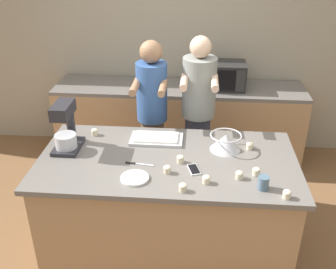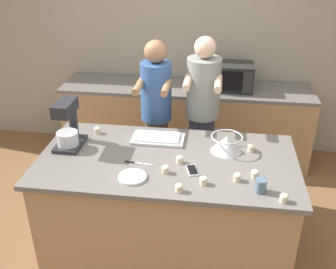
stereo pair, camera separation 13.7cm
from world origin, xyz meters
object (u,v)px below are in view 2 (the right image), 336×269
(cupcake_6, at_px, (179,188))
(cupcake_7, at_px, (165,169))
(cupcake_0, at_px, (97,130))
(cupcake_8, at_px, (237,177))
(cell_phone, at_px, (192,170))
(cupcake_1, at_px, (251,148))
(person_right, at_px, (202,119))
(cupcake_5, at_px, (284,198))
(cupcake_3, at_px, (204,180))
(person_left, at_px, (156,117))
(cupcake_4, at_px, (180,159))
(stand_mixer, at_px, (68,127))
(drinking_glass, at_px, (261,186))
(knife, at_px, (137,163))
(microwave_oven, at_px, (231,77))
(mixing_bowl, at_px, (226,143))
(small_plate, at_px, (132,177))
(cupcake_2, at_px, (255,174))
(baking_tray, at_px, (158,138))

(cupcake_6, relative_size, cupcake_7, 1.00)
(cupcake_0, relative_size, cupcake_8, 1.00)
(cell_phone, bearing_deg, cupcake_8, -14.30)
(cupcake_1, bearing_deg, cupcake_8, -105.02)
(person_right, xyz_separation_m, cupcake_5, (0.60, -1.22, 0.05))
(cupcake_0, bearing_deg, cupcake_3, -33.99)
(person_left, xyz_separation_m, cell_phone, (0.42, -0.94, 0.04))
(person_left, xyz_separation_m, cupcake_1, (0.85, -0.59, 0.07))
(cell_phone, distance_m, cupcake_4, 0.15)
(stand_mixer, height_order, cupcake_8, stand_mixer)
(cupcake_3, bearing_deg, drinking_glass, -5.28)
(cupcake_1, bearing_deg, cupcake_0, 174.10)
(person_right, xyz_separation_m, knife, (-0.44, -0.89, 0.02))
(person_left, relative_size, cupcake_5, 26.41)
(microwave_oven, bearing_deg, cupcake_5, -80.63)
(person_right, bearing_deg, cupcake_8, -73.39)
(drinking_glass, xyz_separation_m, cupcake_5, (0.14, -0.09, -0.02))
(mixing_bowl, relative_size, drinking_glass, 2.63)
(cupcake_5, relative_size, cupcake_8, 1.00)
(person_left, xyz_separation_m, cupcake_3, (0.51, -1.09, 0.07))
(mixing_bowl, bearing_deg, cupcake_1, 6.58)
(small_plate, relative_size, cupcake_2, 3.32)
(cupcake_1, xyz_separation_m, cupcake_2, (0.01, -0.37, 0.00))
(cupcake_4, relative_size, cupcake_6, 1.00)
(cupcake_0, bearing_deg, small_plate, -54.85)
(stand_mixer, bearing_deg, cupcake_0, 57.11)
(baking_tray, distance_m, cupcake_4, 0.39)
(cupcake_1, height_order, cupcake_7, same)
(cupcake_5, bearing_deg, person_left, 130.13)
(cupcake_3, distance_m, cupcake_7, 0.30)
(mixing_bowl, distance_m, cupcake_3, 0.51)
(cupcake_2, bearing_deg, person_left, 131.85)
(cupcake_4, bearing_deg, cupcake_1, 24.76)
(drinking_glass, height_order, cupcake_0, drinking_glass)
(stand_mixer, relative_size, cupcake_8, 6.50)
(cupcake_3, height_order, cupcake_8, same)
(mixing_bowl, distance_m, cupcake_6, 0.67)
(stand_mixer, distance_m, baking_tray, 0.73)
(knife, height_order, cupcake_5, cupcake_5)
(drinking_glass, distance_m, cupcake_3, 0.38)
(mixing_bowl, distance_m, cupcake_4, 0.41)
(stand_mixer, height_order, cupcake_2, stand_mixer)
(stand_mixer, xyz_separation_m, cupcake_0, (0.15, 0.24, -0.14))
(baking_tray, height_order, cupcake_1, cupcake_1)
(microwave_oven, distance_m, cupcake_2, 1.75)
(drinking_glass, bearing_deg, mixing_bowl, 114.00)
(cupcake_6, bearing_deg, cupcake_3, 34.55)
(cupcake_2, distance_m, cupcake_5, 0.31)
(person_right, height_order, small_plate, person_right)
(cupcake_3, bearing_deg, stand_mixer, 160.12)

